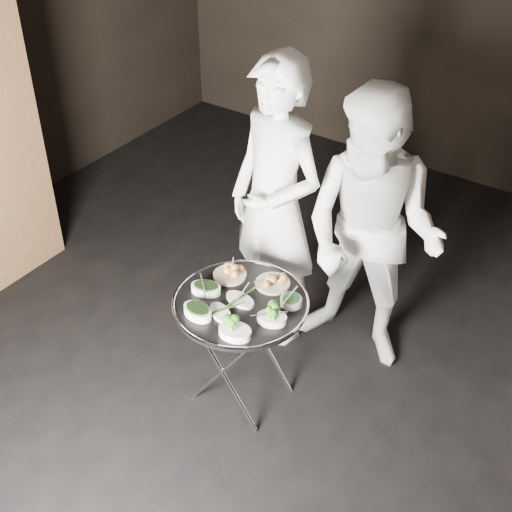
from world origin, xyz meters
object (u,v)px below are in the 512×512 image
Objects in this scene: serving_tray at (241,303)px; waiter_left at (276,206)px; tray_stand at (241,346)px; waiter_right at (372,235)px.

waiter_left reaches higher than serving_tray.
tray_stand is at bearing 0.00° from serving_tray.
serving_tray is 0.40× the size of waiter_left.
waiter_right is (0.59, 0.11, -0.04)m from waiter_left.
waiter_left is (-0.19, 0.64, 0.22)m from serving_tray.
serving_tray is 0.71m from waiter_left.
serving_tray is at bearing -120.71° from waiter_right.
tray_stand is at bearing -120.71° from waiter_right.
waiter_right is at bearing 24.69° from waiter_left.
waiter_left reaches higher than tray_stand.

